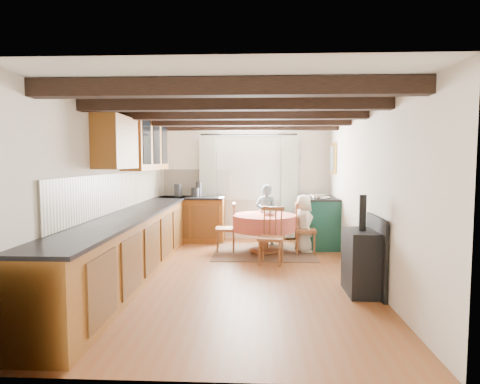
{
  "coord_description": "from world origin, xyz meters",
  "views": [
    {
      "loc": [
        0.27,
        -5.57,
        1.66
      ],
      "look_at": [
        0.0,
        0.8,
        1.15
      ],
      "focal_mm": 29.55,
      "sensor_mm": 36.0,
      "label": 1
    }
  ],
  "objects_px": {
    "chair_near": "(271,236)",
    "cast_iron_stove": "(362,244)",
    "dining_table": "(264,234)",
    "aga_range": "(318,221)",
    "chair_left": "(226,227)",
    "cup": "(269,210)",
    "child_far": "(266,214)",
    "child_right": "(304,223)",
    "chair_right": "(305,228)"
  },
  "relations": [
    {
      "from": "chair_near",
      "to": "cast_iron_stove",
      "type": "bearing_deg",
      "value": -39.37
    },
    {
      "from": "dining_table",
      "to": "aga_range",
      "type": "height_order",
      "value": "aga_range"
    },
    {
      "from": "chair_left",
      "to": "cup",
      "type": "height_order",
      "value": "chair_left"
    },
    {
      "from": "chair_near",
      "to": "child_far",
      "type": "distance_m",
      "value": 1.53
    },
    {
      "from": "chair_left",
      "to": "child_far",
      "type": "height_order",
      "value": "child_far"
    },
    {
      "from": "cast_iron_stove",
      "to": "dining_table",
      "type": "bearing_deg",
      "value": 118.72
    },
    {
      "from": "dining_table",
      "to": "child_right",
      "type": "height_order",
      "value": "child_right"
    },
    {
      "from": "dining_table",
      "to": "chair_near",
      "type": "relative_size",
      "value": 1.24
    },
    {
      "from": "cast_iron_stove",
      "to": "child_far",
      "type": "bearing_deg",
      "value": 111.37
    },
    {
      "from": "chair_near",
      "to": "chair_left",
      "type": "xyz_separation_m",
      "value": [
        -0.8,
        0.9,
        -0.01
      ]
    },
    {
      "from": "chair_left",
      "to": "cup",
      "type": "relative_size",
      "value": 8.35
    },
    {
      "from": "cast_iron_stove",
      "to": "child_far",
      "type": "relative_size",
      "value": 1.03
    },
    {
      "from": "cast_iron_stove",
      "to": "child_far",
      "type": "xyz_separation_m",
      "value": [
        -1.12,
        2.85,
        -0.02
      ]
    },
    {
      "from": "child_far",
      "to": "cup",
      "type": "bearing_deg",
      "value": 110.82
    },
    {
      "from": "chair_left",
      "to": "child_right",
      "type": "bearing_deg",
      "value": 86.92
    },
    {
      "from": "cup",
      "to": "cast_iron_stove",
      "type": "bearing_deg",
      "value": -66.42
    },
    {
      "from": "child_right",
      "to": "cup",
      "type": "height_order",
      "value": "child_right"
    },
    {
      "from": "chair_left",
      "to": "chair_near",
      "type": "bearing_deg",
      "value": 38.73
    },
    {
      "from": "chair_left",
      "to": "child_right",
      "type": "relative_size",
      "value": 0.85
    },
    {
      "from": "chair_left",
      "to": "aga_range",
      "type": "bearing_deg",
      "value": 103.26
    },
    {
      "from": "chair_near",
      "to": "cast_iron_stove",
      "type": "relative_size",
      "value": 0.74
    },
    {
      "from": "dining_table",
      "to": "child_far",
      "type": "bearing_deg",
      "value": 85.66
    },
    {
      "from": "aga_range",
      "to": "child_far",
      "type": "bearing_deg",
      "value": 173.77
    },
    {
      "from": "child_far",
      "to": "cup",
      "type": "xyz_separation_m",
      "value": [
        0.04,
        -0.38,
        0.14
      ]
    },
    {
      "from": "dining_table",
      "to": "chair_right",
      "type": "height_order",
      "value": "chair_right"
    },
    {
      "from": "dining_table",
      "to": "cast_iron_stove",
      "type": "bearing_deg",
      "value": -61.28
    },
    {
      "from": "chair_right",
      "to": "child_far",
      "type": "relative_size",
      "value": 0.76
    },
    {
      "from": "cup",
      "to": "chair_left",
      "type": "bearing_deg",
      "value": -163.71
    },
    {
      "from": "chair_right",
      "to": "child_right",
      "type": "relative_size",
      "value": 0.87
    },
    {
      "from": "chair_near",
      "to": "cast_iron_stove",
      "type": "height_order",
      "value": "cast_iron_stove"
    },
    {
      "from": "dining_table",
      "to": "child_far",
      "type": "xyz_separation_m",
      "value": [
        0.05,
        0.72,
        0.25
      ]
    },
    {
      "from": "chair_right",
      "to": "cup",
      "type": "xyz_separation_m",
      "value": [
        -0.63,
        0.37,
        0.28
      ]
    },
    {
      "from": "chair_near",
      "to": "child_right",
      "type": "distance_m",
      "value": 1.09
    },
    {
      "from": "dining_table",
      "to": "chair_near",
      "type": "distance_m",
      "value": 0.82
    },
    {
      "from": "cup",
      "to": "dining_table",
      "type": "bearing_deg",
      "value": -105.59
    },
    {
      "from": "child_far",
      "to": "chair_left",
      "type": "bearing_deg",
      "value": 54.12
    },
    {
      "from": "chair_left",
      "to": "cast_iron_stove",
      "type": "relative_size",
      "value": 0.72
    },
    {
      "from": "cup",
      "to": "aga_range",
      "type": "bearing_deg",
      "value": 15.75
    },
    {
      "from": "cast_iron_stove",
      "to": "child_right",
      "type": "distance_m",
      "value": 2.28
    },
    {
      "from": "child_right",
      "to": "aga_range",
      "type": "bearing_deg",
      "value": -44.64
    },
    {
      "from": "child_right",
      "to": "cast_iron_stove",
      "type": "bearing_deg",
      "value": -178.9
    },
    {
      "from": "cast_iron_stove",
      "to": "child_right",
      "type": "relative_size",
      "value": 1.18
    },
    {
      "from": "aga_range",
      "to": "cast_iron_stove",
      "type": "xyz_separation_m",
      "value": [
        0.11,
        -2.74,
        0.13
      ]
    },
    {
      "from": "dining_table",
      "to": "cup",
      "type": "bearing_deg",
      "value": 74.41
    },
    {
      "from": "chair_right",
      "to": "aga_range",
      "type": "height_order",
      "value": "aga_range"
    },
    {
      "from": "dining_table",
      "to": "chair_left",
      "type": "distance_m",
      "value": 0.72
    },
    {
      "from": "dining_table",
      "to": "cup",
      "type": "xyz_separation_m",
      "value": [
        0.09,
        0.33,
        0.39
      ]
    },
    {
      "from": "chair_right",
      "to": "cast_iron_stove",
      "type": "bearing_deg",
      "value": -165.34
    },
    {
      "from": "cast_iron_stove",
      "to": "child_far",
      "type": "height_order",
      "value": "cast_iron_stove"
    },
    {
      "from": "chair_near",
      "to": "dining_table",
      "type": "bearing_deg",
      "value": 108.36
    }
  ]
}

